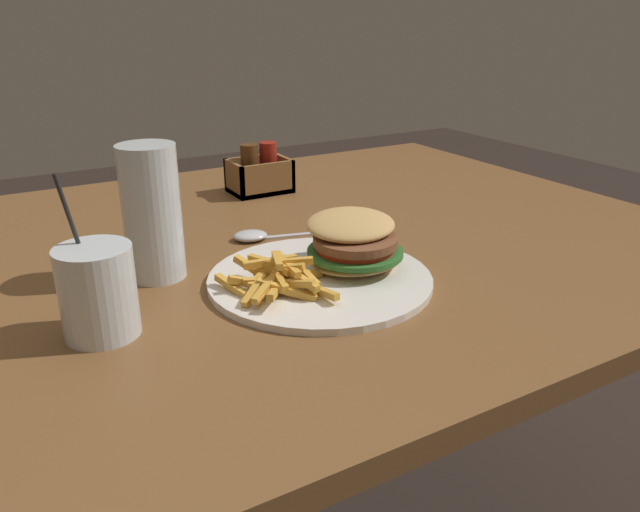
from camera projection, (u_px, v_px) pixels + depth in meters
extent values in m
cube|color=brown|center=(217.00, 261.00, 0.98)|extent=(1.59, 1.03, 0.03)
cylinder|color=brown|center=(402.00, 288.00, 1.82)|extent=(0.09, 0.09, 0.75)
cylinder|color=white|center=(320.00, 279.00, 0.86)|extent=(0.31, 0.31, 0.01)
ellipsoid|color=tan|center=(355.00, 261.00, 0.88)|extent=(0.14, 0.12, 0.02)
cylinder|color=#2D6628|center=(355.00, 252.00, 0.88)|extent=(0.15, 0.15, 0.01)
cylinder|color=red|center=(355.00, 247.00, 0.88)|extent=(0.13, 0.13, 0.01)
cylinder|color=brown|center=(355.00, 240.00, 0.87)|extent=(0.14, 0.14, 0.01)
ellipsoid|color=tan|center=(351.00, 224.00, 0.88)|extent=(0.14, 0.13, 0.04)
cube|color=gold|center=(304.00, 272.00, 0.82)|extent=(0.02, 0.06, 0.03)
cube|color=gold|center=(279.00, 269.00, 0.82)|extent=(0.05, 0.06, 0.03)
cube|color=gold|center=(287.00, 264.00, 0.82)|extent=(0.02, 0.08, 0.01)
cube|color=gold|center=(239.00, 291.00, 0.80)|extent=(0.03, 0.09, 0.02)
cube|color=gold|center=(257.00, 283.00, 0.81)|extent=(0.08, 0.02, 0.03)
cube|color=gold|center=(270.00, 262.00, 0.82)|extent=(0.07, 0.02, 0.01)
cube|color=gold|center=(264.00, 274.00, 0.82)|extent=(0.06, 0.05, 0.02)
cube|color=gold|center=(280.00, 278.00, 0.82)|extent=(0.06, 0.02, 0.01)
cube|color=gold|center=(254.00, 290.00, 0.79)|extent=(0.05, 0.05, 0.02)
cube|color=gold|center=(287.00, 283.00, 0.80)|extent=(0.05, 0.08, 0.03)
cube|color=gold|center=(259.00, 274.00, 0.83)|extent=(0.05, 0.08, 0.03)
cube|color=gold|center=(271.00, 263.00, 0.83)|extent=(0.04, 0.07, 0.01)
cube|color=gold|center=(278.00, 276.00, 0.81)|extent=(0.02, 0.07, 0.02)
cube|color=gold|center=(268.00, 285.00, 0.79)|extent=(0.07, 0.07, 0.02)
cube|color=gold|center=(277.00, 260.00, 0.82)|extent=(0.03, 0.06, 0.01)
cube|color=gold|center=(273.00, 281.00, 0.81)|extent=(0.07, 0.03, 0.01)
cube|color=gold|center=(288.00, 262.00, 0.82)|extent=(0.06, 0.04, 0.01)
cube|color=gold|center=(297.00, 277.00, 0.80)|extent=(0.03, 0.08, 0.02)
cube|color=gold|center=(287.00, 290.00, 0.79)|extent=(0.06, 0.06, 0.02)
cube|color=gold|center=(275.00, 292.00, 0.79)|extent=(0.06, 0.08, 0.03)
cube|color=gold|center=(303.00, 273.00, 0.83)|extent=(0.07, 0.03, 0.03)
cube|color=gold|center=(318.00, 290.00, 0.80)|extent=(0.02, 0.08, 0.02)
cylinder|color=silver|center=(152.00, 213.00, 0.85)|extent=(0.08, 0.08, 0.19)
cylinder|color=#C67F23|center=(152.00, 217.00, 0.85)|extent=(0.07, 0.07, 0.17)
cylinder|color=silver|center=(98.00, 292.00, 0.71)|extent=(0.09, 0.09, 0.11)
cylinder|color=#EFA819|center=(100.00, 304.00, 0.71)|extent=(0.08, 0.08, 0.08)
cylinder|color=black|center=(82.00, 252.00, 0.70)|extent=(0.04, 0.02, 0.19)
ellipsoid|color=silver|center=(250.00, 236.00, 1.02)|extent=(0.07, 0.06, 0.02)
cube|color=silver|center=(301.00, 235.00, 1.04)|extent=(0.12, 0.04, 0.00)
cube|color=brown|center=(260.00, 189.00, 1.29)|extent=(0.12, 0.09, 0.01)
cube|color=brown|center=(234.00, 179.00, 1.25)|extent=(0.01, 0.09, 0.07)
cube|color=brown|center=(284.00, 172.00, 1.30)|extent=(0.01, 0.09, 0.07)
cube|color=brown|center=(268.00, 180.00, 1.24)|extent=(0.12, 0.01, 0.07)
cube|color=brown|center=(251.00, 172.00, 1.31)|extent=(0.12, 0.01, 0.07)
cylinder|color=#512D14|center=(250.00, 167.00, 1.26)|extent=(0.04, 0.04, 0.09)
cylinder|color=maroon|center=(268.00, 164.00, 1.28)|extent=(0.04, 0.04, 0.09)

